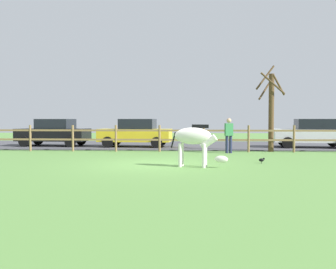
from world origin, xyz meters
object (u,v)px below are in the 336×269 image
object	(u,v)px
zebra	(195,139)
parked_car_white	(312,133)
parked_car_yellow	(136,133)
bare_tree	(271,108)
crow_on_grass	(262,160)
visitor_near_fence	(229,134)
parked_car_black	(54,132)

from	to	relation	value
zebra	parked_car_white	xyz separation A→B (m)	(6.52, 8.21, -0.08)
parked_car_yellow	parked_car_white	bearing A→B (deg)	-0.23
bare_tree	parked_car_yellow	world-z (taller)	bare_tree
crow_on_grass	visitor_near_fence	xyz separation A→B (m)	(-0.74, 3.97, 0.78)
visitor_near_fence	parked_car_black	bearing A→B (deg)	159.99
crow_on_grass	parked_car_black	xyz separation A→B (m)	(-10.41, 7.49, 0.72)
crow_on_grass	parked_car_yellow	distance (m)	9.07
parked_car_yellow	visitor_near_fence	bearing A→B (deg)	-33.01
bare_tree	zebra	bearing A→B (deg)	-122.30
zebra	visitor_near_fence	distance (m)	5.37
parked_car_black	visitor_near_fence	xyz separation A→B (m)	(9.67, -3.52, 0.06)
zebra	parked_car_yellow	bearing A→B (deg)	110.99
crow_on_grass	bare_tree	bearing A→B (deg)	73.96
bare_tree	crow_on_grass	xyz separation A→B (m)	(-1.41, -4.91, -1.99)
bare_tree	parked_car_white	distance (m)	3.69
bare_tree	parked_car_yellow	xyz separation A→B (m)	(-6.98, 2.21, -1.28)
zebra	parked_car_yellow	size ratio (longest dim) A/B	0.46
parked_car_white	parked_car_black	bearing A→B (deg)	178.34
crow_on_grass	parked_car_yellow	world-z (taller)	parked_car_yellow
parked_car_yellow	bare_tree	bearing A→B (deg)	-17.53
parked_car_white	visitor_near_fence	bearing A→B (deg)	-147.42
parked_car_white	parked_car_black	world-z (taller)	same
parked_car_yellow	crow_on_grass	bearing A→B (deg)	-51.92
crow_on_grass	parked_car_black	bearing A→B (deg)	144.25
crow_on_grass	zebra	bearing A→B (deg)	-154.76
parked_car_white	visitor_near_fence	world-z (taller)	visitor_near_fence
parked_car_white	zebra	bearing A→B (deg)	-128.47
zebra	parked_car_black	size ratio (longest dim) A/B	0.47
parked_car_yellow	visitor_near_fence	world-z (taller)	visitor_near_fence
parked_car_black	parked_car_yellow	bearing A→B (deg)	-4.50
parked_car_yellow	parked_car_white	distance (m)	9.69
crow_on_grass	parked_car_black	size ratio (longest dim) A/B	0.05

